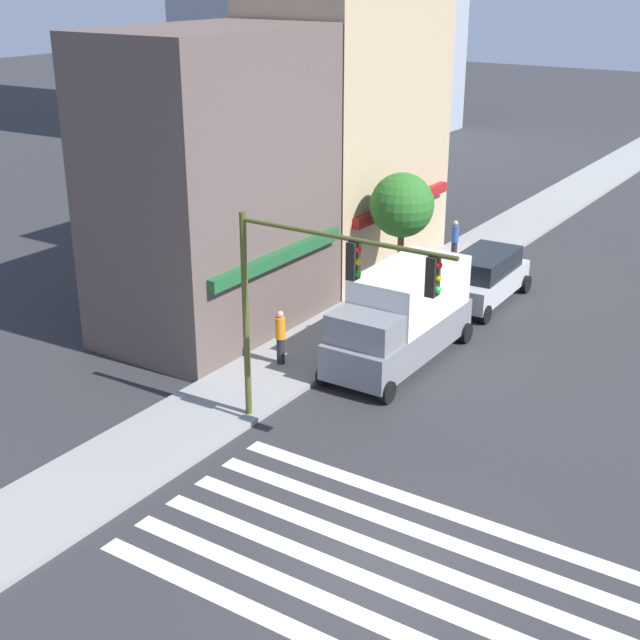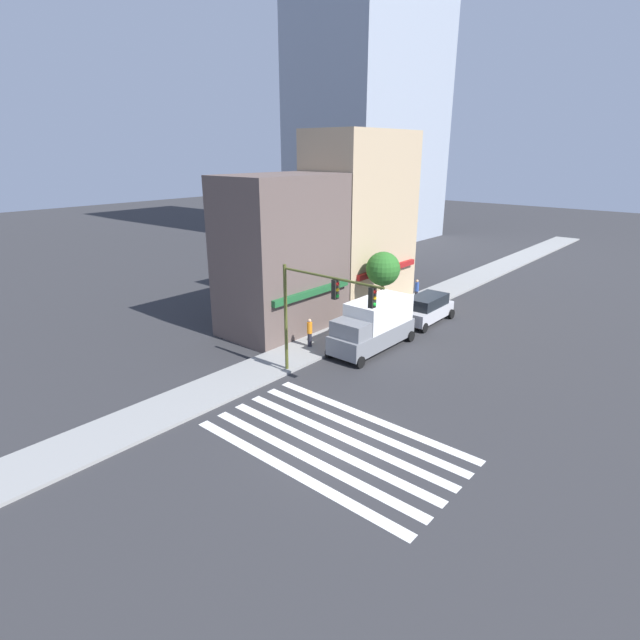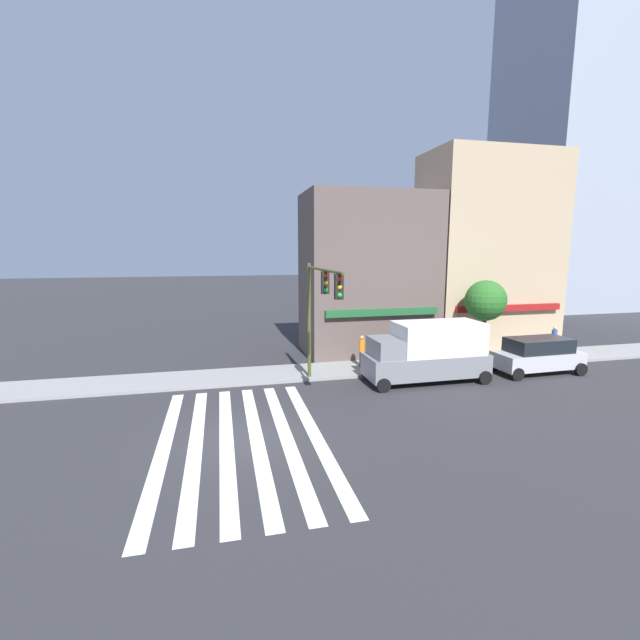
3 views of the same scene
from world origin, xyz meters
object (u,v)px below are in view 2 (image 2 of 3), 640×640
(traffic_signal, at_px, (319,302))
(fire_hydrant, at_px, (332,341))
(suv_silver, at_px, (427,308))
(pedestrian_orange_vest, at_px, (310,332))
(street_tree, at_px, (383,269))
(pedestrian_blue_shirt, at_px, (417,290))
(pedestrian_white_shirt, at_px, (350,322))
(box_truck_grey, at_px, (373,324))

(traffic_signal, relative_size, fire_hydrant, 7.36)
(suv_silver, relative_size, pedestrian_orange_vest, 2.68)
(traffic_signal, bearing_deg, fire_hydrant, 30.59)
(fire_hydrant, bearing_deg, street_tree, 9.11)
(traffic_signal, bearing_deg, pedestrian_orange_vest, 47.54)
(suv_silver, relative_size, pedestrian_blue_shirt, 2.68)
(suv_silver, xyz_separation_m, pedestrian_blue_shirt, (3.63, 2.93, 0.04))
(pedestrian_orange_vest, distance_m, pedestrian_white_shirt, 3.22)
(box_truck_grey, height_order, pedestrian_orange_vest, box_truck_grey)
(pedestrian_blue_shirt, bearing_deg, fire_hydrant, -12.40)
(pedestrian_white_shirt, height_order, street_tree, street_tree)
(suv_silver, xyz_separation_m, pedestrian_orange_vest, (-9.01, 2.93, 0.04))
(box_truck_grey, height_order, suv_silver, box_truck_grey)
(pedestrian_white_shirt, relative_size, street_tree, 0.37)
(pedestrian_white_shirt, bearing_deg, fire_hydrant, 14.71)
(traffic_signal, bearing_deg, suv_silver, 2.90)
(street_tree, bearing_deg, traffic_signal, -162.40)
(fire_hydrant, bearing_deg, pedestrian_blue_shirt, 5.89)
(pedestrian_orange_vest, bearing_deg, box_truck_grey, 105.80)
(suv_silver, bearing_deg, pedestrian_blue_shirt, 37.41)
(pedestrian_blue_shirt, bearing_deg, pedestrian_orange_vest, -18.29)
(pedestrian_orange_vest, bearing_deg, street_tree, 154.41)
(street_tree, bearing_deg, fire_hydrant, -170.89)
(pedestrian_white_shirt, xyz_separation_m, pedestrian_blue_shirt, (9.49, 0.69, 0.00))
(pedestrian_white_shirt, distance_m, fire_hydrant, 2.57)
(box_truck_grey, relative_size, pedestrian_blue_shirt, 3.51)
(box_truck_grey, distance_m, pedestrian_orange_vest, 3.89)
(box_truck_grey, bearing_deg, pedestrian_blue_shirt, 15.83)
(fire_hydrant, distance_m, street_tree, 7.59)
(box_truck_grey, bearing_deg, traffic_signal, -174.13)
(fire_hydrant, bearing_deg, pedestrian_white_shirt, 12.43)
(box_truck_grey, height_order, street_tree, street_tree)
(box_truck_grey, xyz_separation_m, pedestrian_white_shirt, (0.65, 2.24, -0.51))
(traffic_signal, distance_m, box_truck_grey, 6.43)
(box_truck_grey, distance_m, fire_hydrant, 2.68)
(pedestrian_orange_vest, relative_size, street_tree, 0.37)
(traffic_signal, relative_size, pedestrian_blue_shirt, 3.50)
(suv_silver, relative_size, fire_hydrant, 5.64)
(suv_silver, height_order, street_tree, street_tree)
(pedestrian_orange_vest, bearing_deg, fire_hydrant, 94.05)
(pedestrian_white_shirt, distance_m, street_tree, 5.13)
(box_truck_grey, xyz_separation_m, fire_hydrant, (-1.82, 1.70, -0.97))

